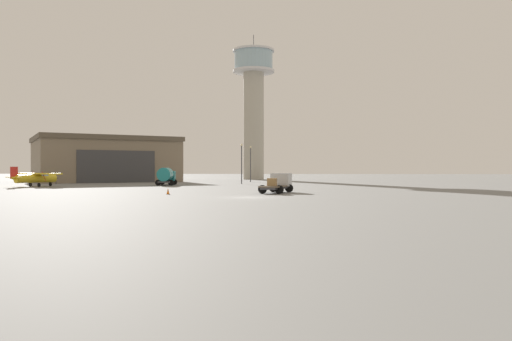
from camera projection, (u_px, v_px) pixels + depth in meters
The scene contains 9 objects.
ground_plane at pixel (250, 197), 49.16m from camera, with size 400.00×400.00×0.00m, color slate.
control_tower at pixel (254, 98), 128.51m from camera, with size 10.93×10.93×38.18m.
hangar at pixel (105, 160), 109.60m from camera, with size 37.72×36.27×9.79m.
airplane_yellow at pixel (35, 177), 77.68m from camera, with size 10.13×8.14×3.18m.
truck_fuel_tanker_teal at pixel (166, 176), 84.10m from camera, with size 3.57×6.18×3.04m.
truck_flatbed_silver at pixel (278, 183), 58.81m from camera, with size 4.11×6.75×2.34m.
light_post_west at pixel (242, 160), 91.10m from camera, with size 0.44×0.44×7.55m.
light_post_east at pixel (251, 160), 103.70m from camera, with size 0.44×0.44×7.69m.
traffic_cone_near_left at pixel (168, 191), 55.01m from camera, with size 0.36×0.36×0.72m.
Camera 1 is at (4.13, -48.98, 2.95)m, focal length 34.19 mm.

